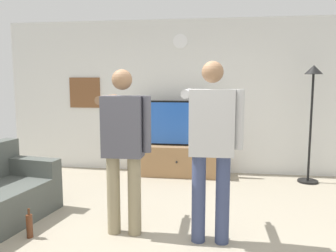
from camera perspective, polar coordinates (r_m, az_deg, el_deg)
ground_plane at (r=3.59m, az=-2.66°, el=-19.43°), size 8.40×8.40×0.00m
back_wall at (r=6.13m, az=2.34°, el=4.88°), size 6.40×0.10×2.70m
tv_stand at (r=5.94m, az=1.68°, el=-5.80°), size 1.42×0.45×0.53m
television at (r=5.87m, az=1.76°, el=0.48°), size 1.32×0.07×0.77m
wall_clock at (r=6.11m, az=2.06°, el=13.96°), size 0.25×0.03×0.25m
framed_picture at (r=6.50m, az=-13.69°, el=5.43°), size 0.58×0.04×0.55m
floor_lamp at (r=5.85m, az=22.93°, el=4.11°), size 0.32×0.32×1.88m
person_standing_nearer_lamp at (r=3.60m, az=-7.47°, el=-2.73°), size 0.60×0.78×1.75m
person_standing_nearer_couch at (r=3.39m, az=7.27°, el=-2.50°), size 0.61×0.78×1.82m
beverage_bottle at (r=3.98m, az=-22.13°, el=-15.17°), size 0.07×0.07×0.32m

